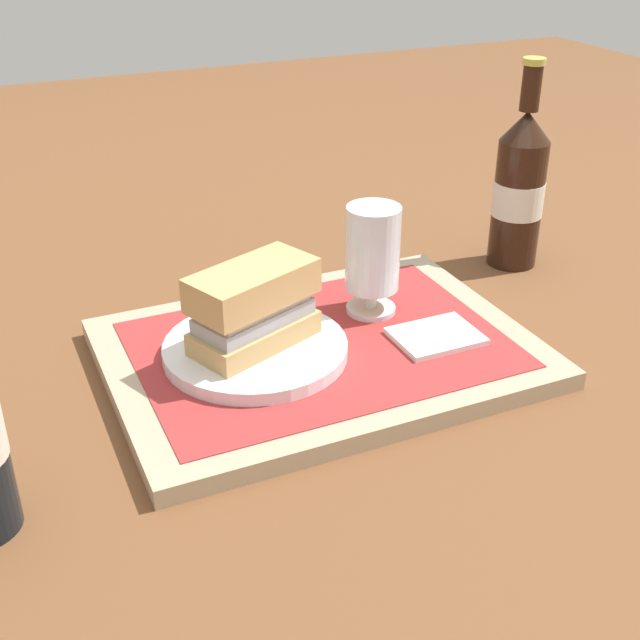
# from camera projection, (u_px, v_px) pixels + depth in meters

# --- Properties ---
(ground_plane) EXTENTS (3.00, 3.00, 0.00)m
(ground_plane) POSITION_uv_depth(u_px,v_px,m) (320.00, 361.00, 0.89)
(ground_plane) COLOR brown
(tray) EXTENTS (0.44, 0.32, 0.02)m
(tray) POSITION_uv_depth(u_px,v_px,m) (320.00, 353.00, 0.88)
(tray) COLOR tan
(tray) RESTS_ON ground_plane
(placemat) EXTENTS (0.38, 0.27, 0.00)m
(placemat) POSITION_uv_depth(u_px,v_px,m) (320.00, 344.00, 0.88)
(placemat) COLOR #9E2D2D
(placemat) RESTS_ON tray
(plate) EXTENTS (0.19, 0.19, 0.01)m
(plate) POSITION_uv_depth(u_px,v_px,m) (255.00, 349.00, 0.85)
(plate) COLOR white
(plate) RESTS_ON placemat
(sandwich) EXTENTS (0.14, 0.11, 0.08)m
(sandwich) POSITION_uv_depth(u_px,v_px,m) (256.00, 305.00, 0.83)
(sandwich) COLOR tan
(sandwich) RESTS_ON plate
(beer_glass) EXTENTS (0.06, 0.06, 0.12)m
(beer_glass) POSITION_uv_depth(u_px,v_px,m) (372.00, 256.00, 0.91)
(beer_glass) COLOR silver
(beer_glass) RESTS_ON placemat
(napkin_folded) EXTENTS (0.09, 0.07, 0.01)m
(napkin_folded) POSITION_uv_depth(u_px,v_px,m) (436.00, 336.00, 0.88)
(napkin_folded) COLOR white
(napkin_folded) RESTS_ON placemat
(beer_bottle) EXTENTS (0.07, 0.07, 0.27)m
(beer_bottle) POSITION_uv_depth(u_px,v_px,m) (519.00, 188.00, 1.06)
(beer_bottle) COLOR black
(beer_bottle) RESTS_ON ground_plane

